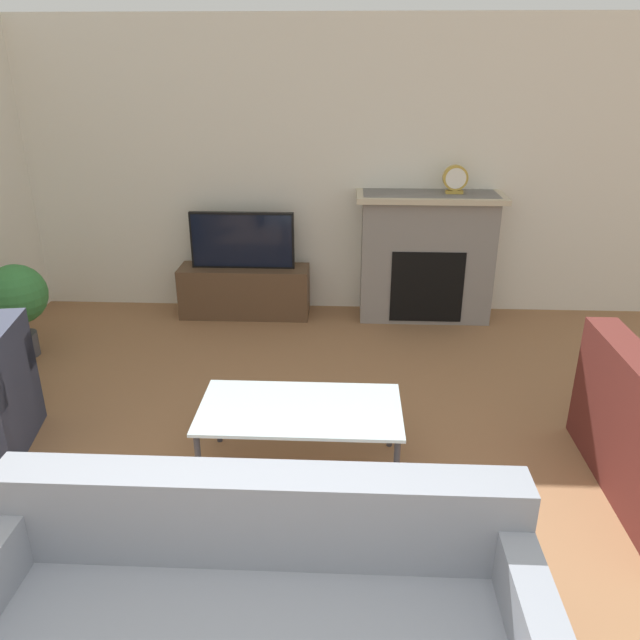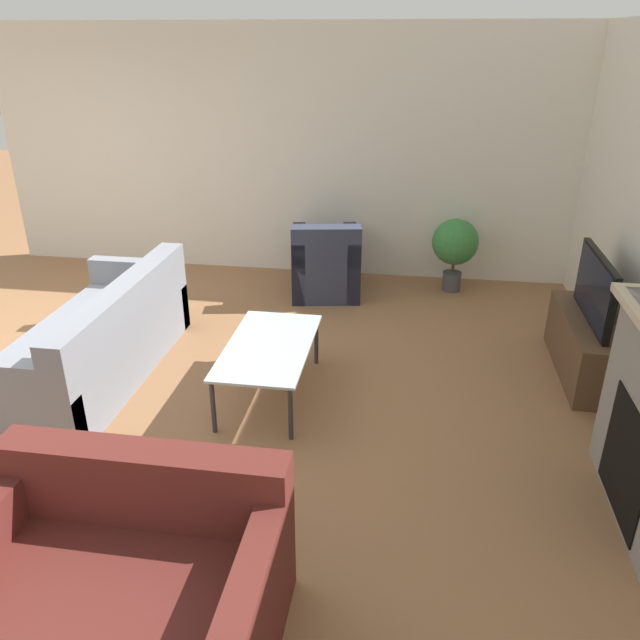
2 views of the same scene
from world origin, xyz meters
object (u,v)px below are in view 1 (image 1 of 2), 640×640
at_px(coffee_table, 300,413).
at_px(couch_sectional, 253,636).
at_px(tv, 242,240).
at_px(potted_plant, 17,298).
at_px(mantel_clock, 455,179).

bearing_deg(coffee_table, couch_sectional, -92.70).
height_order(tv, coffee_table, tv).
distance_m(coffee_table, potted_plant, 2.85).
relative_size(tv, potted_plant, 1.23).
distance_m(tv, potted_plant, 1.99).
relative_size(potted_plant, mantel_clock, 3.16).
bearing_deg(couch_sectional, coffee_table, 87.30).
xyz_separation_m(couch_sectional, coffee_table, (0.07, 1.45, 0.11)).
bearing_deg(tv, couch_sectional, -80.43).
bearing_deg(coffee_table, tv, 106.48).
distance_m(coffee_table, mantel_clock, 2.94).
distance_m(tv, couch_sectional, 4.00).
xyz_separation_m(coffee_table, potted_plant, (-2.44, 1.48, 0.13)).
distance_m(couch_sectional, mantel_clock, 4.30).
height_order(potted_plant, mantel_clock, mantel_clock).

